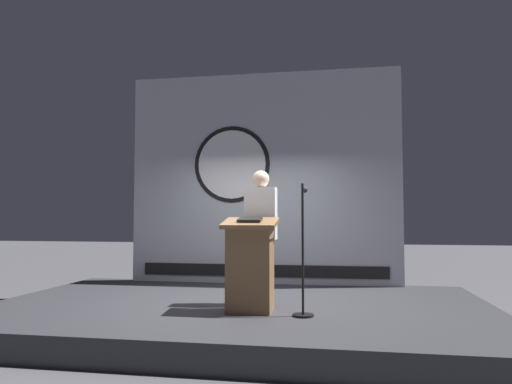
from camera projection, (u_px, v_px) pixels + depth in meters
The scene contains 6 objects.
ground_plane at pixel (240, 326), 6.10m from camera, with size 40.00×40.00×0.00m, color #4C4C51.
stage_platform at pixel (240, 314), 6.11m from camera, with size 6.40×4.00×0.30m, color #333338.
banner_display at pixel (261, 178), 8.04m from camera, with size 4.62×0.12×3.60m.
podium at pixel (250, 265), 5.55m from camera, with size 0.64×0.50×1.12m.
speaker_person at pixel (261, 235), 6.04m from camera, with size 0.40×0.26×1.72m.
microphone_stand at pixel (303, 268), 5.35m from camera, with size 0.24×0.56×1.50m.
Camera 1 is at (1.28, -6.06, 1.40)m, focal length 32.97 mm.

